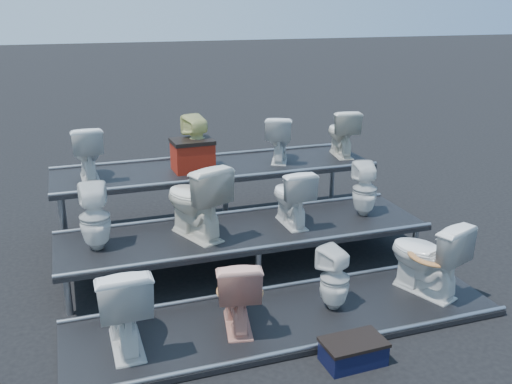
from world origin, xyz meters
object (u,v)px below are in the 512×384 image
object	(u,v)px
toilet_0	(123,304)
toilet_5	(195,200)
toilet_7	(365,189)
toilet_1	(237,291)
toilet_8	(87,152)
toilet_6	(291,196)
red_crate	(193,157)
toilet_4	(95,217)
step_stool	(353,353)
toilet_3	(426,256)
toilet_2	(335,279)
toilet_11	(342,132)
toilet_10	(279,138)
toilet_9	(197,142)

from	to	relation	value
toilet_0	toilet_5	world-z (taller)	toilet_5
toilet_7	toilet_5	bearing A→B (deg)	12.00
toilet_1	toilet_8	bearing A→B (deg)	-55.68
toilet_1	toilet_6	distance (m)	1.72
toilet_0	red_crate	size ratio (longest dim) A/B	1.64
toilet_4	toilet_7	bearing A→B (deg)	-178.60
toilet_4	step_stool	xyz separation A→B (m)	(1.94, -2.10, -0.72)
toilet_3	toilet_6	size ratio (longest dim) A/B	1.19
toilet_4	toilet_5	size ratio (longest dim) A/B	0.83
red_crate	step_stool	bearing A→B (deg)	-81.60
toilet_2	step_stool	size ratio (longest dim) A/B	1.24
toilet_11	red_crate	xyz separation A→B (m)	(-2.17, -0.07, -0.15)
toilet_4	step_stool	bearing A→B (deg)	134.24
toilet_2	red_crate	xyz separation A→B (m)	(-0.82, 2.53, 0.66)
toilet_8	toilet_10	size ratio (longest dim) A/B	1.05
toilet_1	toilet_5	bearing A→B (deg)	-75.63
toilet_11	step_stool	distance (m)	3.89
toilet_10	step_stool	xyz separation A→B (m)	(-0.61, -3.40, -1.09)
toilet_0	toilet_3	world-z (taller)	toilet_0
toilet_0	toilet_3	distance (m)	3.07
toilet_4	toilet_1	bearing A→B (deg)	132.83
toilet_4	toilet_6	xyz separation A→B (m)	(2.21, 0.00, -0.01)
toilet_2	red_crate	size ratio (longest dim) A/B	1.28
toilet_3	toilet_10	xyz separation A→B (m)	(-0.63, 2.60, 0.71)
toilet_1	toilet_7	size ratio (longest dim) A/B	1.10
toilet_7	red_crate	world-z (taller)	red_crate
toilet_5	toilet_3	bearing A→B (deg)	126.75
toilet_8	step_stool	world-z (taller)	toilet_8
toilet_10	step_stool	bearing A→B (deg)	103.64
toilet_2	step_stool	distance (m)	0.87
toilet_2	red_crate	bearing A→B (deg)	-92.83
toilet_5	toilet_6	size ratio (longest dim) A/B	1.24
red_crate	step_stool	world-z (taller)	red_crate
toilet_8	toilet_10	world-z (taller)	toilet_8
toilet_1	toilet_7	distance (m)	2.43
toilet_3	step_stool	bearing A→B (deg)	12.06
toilet_3	toilet_4	size ratio (longest dim) A/B	1.15
toilet_5	toilet_10	distance (m)	1.99
toilet_2	toilet_9	xyz separation A→B (m)	(-0.74, 2.60, 0.83)
toilet_1	toilet_6	world-z (taller)	toilet_6
toilet_8	step_stool	bearing A→B (deg)	117.90
toilet_1	toilet_10	distance (m)	3.05
toilet_5	toilet_11	bearing A→B (deg)	-173.52
toilet_6	toilet_9	size ratio (longest dim) A/B	0.97
toilet_9	toilet_10	bearing A→B (deg)	164.71
toilet_6	toilet_10	size ratio (longest dim) A/B	1.08
toilet_2	toilet_8	bearing A→B (deg)	-71.52
toilet_2	toilet_4	distance (m)	2.55
toilet_4	toilet_5	xyz separation A→B (m)	(1.07, 0.00, 0.07)
toilet_8	toilet_4	bearing A→B (deg)	87.31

